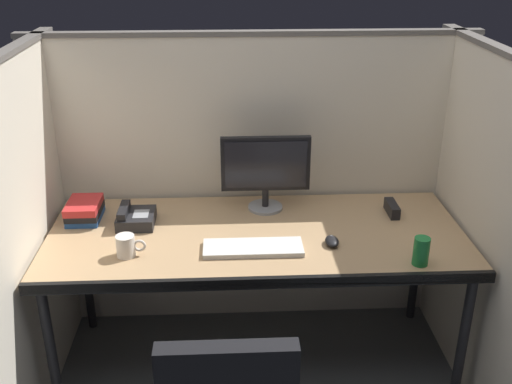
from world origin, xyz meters
name	(u,v)px	position (x,y,z in m)	size (l,w,h in m)	color
cubicle_partition_rear	(252,184)	(0.00, 0.74, 0.79)	(2.21, 0.06, 1.57)	beige
cubicle_partition_left	(28,238)	(-0.99, 0.20, 0.79)	(0.06, 1.41, 1.57)	beige
cubicle_partition_right	(480,228)	(0.99, 0.20, 0.79)	(0.06, 1.41, 1.57)	beige
desk	(257,243)	(0.00, 0.29, 0.69)	(1.90, 0.80, 0.74)	tan
monitor_center	(266,168)	(0.06, 0.55, 0.96)	(0.43, 0.17, 0.37)	gray
keyboard_main	(253,248)	(-0.02, 0.14, 0.75)	(0.43, 0.15, 0.02)	silver
computer_mouse	(332,241)	(0.33, 0.17, 0.76)	(0.06, 0.10, 0.04)	black
book_stack	(85,211)	(-0.81, 0.47, 0.79)	(0.15, 0.22, 0.09)	#1E478C
desk_phone	(135,218)	(-0.56, 0.41, 0.77)	(0.17, 0.19, 0.09)	black
red_stapler	(392,208)	(0.67, 0.46, 0.77)	(0.04, 0.15, 0.06)	black
soda_can	(421,251)	(0.66, -0.01, 0.80)	(0.07, 0.07, 0.12)	#197233
coffee_mug	(126,246)	(-0.56, 0.12, 0.79)	(0.13, 0.08, 0.09)	silver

